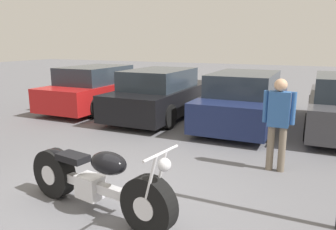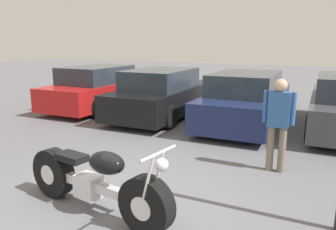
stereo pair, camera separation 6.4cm
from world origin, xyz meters
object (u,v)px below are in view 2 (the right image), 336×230
Objects in this scene: parked_car_navy at (246,100)px; person_standing at (278,118)px; motorcycle at (93,181)px; parked_car_red at (101,88)px; parked_car_black at (164,94)px.

person_standing reaches higher than parked_car_navy.
parked_car_red is at bearing 125.59° from motorcycle.
parked_car_black and parked_car_navy have the same top height.
person_standing reaches higher than motorcycle.
motorcycle is at bearing -54.41° from parked_car_red.
parked_car_red reaches higher than motorcycle.
motorcycle is 0.53× the size of parked_car_red.
motorcycle is at bearing -97.80° from parked_car_navy.
person_standing is at bearing -28.85° from parked_car_red.
parked_car_navy is at bearing 82.20° from motorcycle.
parked_car_navy is at bearing -0.12° from parked_car_black.
parked_car_red is at bearing 151.15° from person_standing.
parked_car_black is at bearing -5.65° from parked_car_red.
parked_car_black is 2.45m from parked_car_navy.
parked_car_navy is (2.45, -0.01, 0.00)m from parked_car_black.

